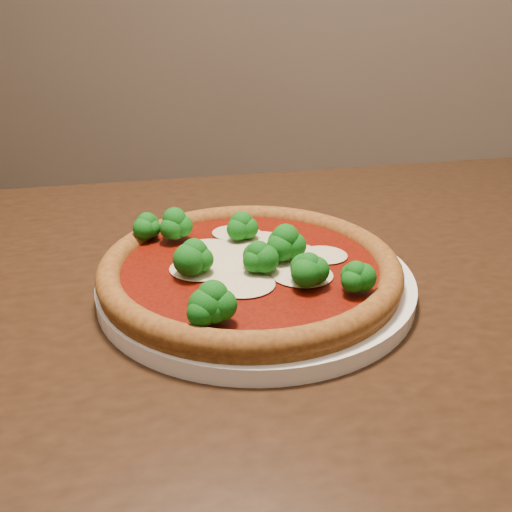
# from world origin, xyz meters

# --- Properties ---
(dining_table) EXTENTS (1.43, 1.17, 0.75)m
(dining_table) POSITION_xyz_m (0.11, 0.15, 0.65)
(dining_table) COLOR black
(dining_table) RESTS_ON floor
(plate) EXTENTS (0.34, 0.34, 0.02)m
(plate) POSITION_xyz_m (0.15, 0.13, 0.76)
(plate) COLOR white
(plate) RESTS_ON dining_table
(pizza) EXTENTS (0.32, 0.32, 0.06)m
(pizza) POSITION_xyz_m (0.14, 0.12, 0.78)
(pizza) COLOR brown
(pizza) RESTS_ON plate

